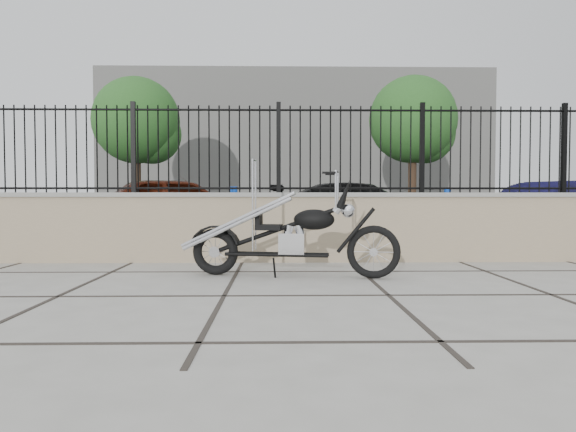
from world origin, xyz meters
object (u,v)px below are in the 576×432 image
(chopper_motorcycle, at_px, (289,217))
(car_blue, at_px, (565,209))
(car_red, at_px, (178,207))
(car_black, at_px, (362,209))

(chopper_motorcycle, bearing_deg, car_blue, 52.89)
(chopper_motorcycle, bearing_deg, car_red, 122.63)
(car_red, bearing_deg, chopper_motorcycle, 178.66)
(car_black, height_order, car_blue, car_blue)
(car_red, bearing_deg, car_black, -110.88)
(chopper_motorcycle, relative_size, car_black, 0.53)
(car_red, distance_m, car_blue, 8.86)
(chopper_motorcycle, xyz_separation_m, car_blue, (6.50, 5.93, -0.05))
(car_blue, bearing_deg, chopper_motorcycle, 106.47)
(car_black, xyz_separation_m, car_blue, (4.67, -0.06, 0.01))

